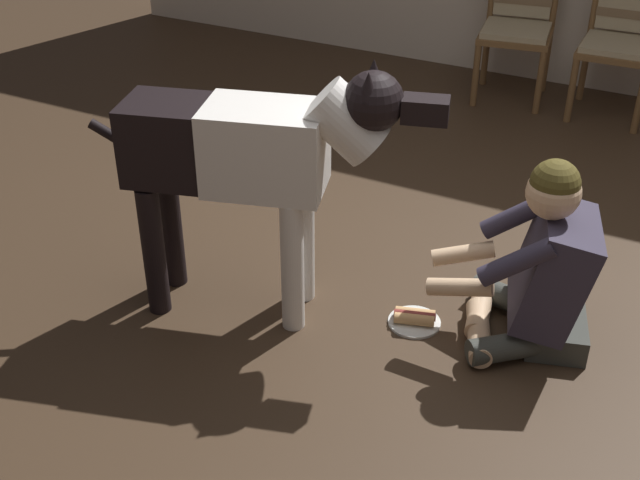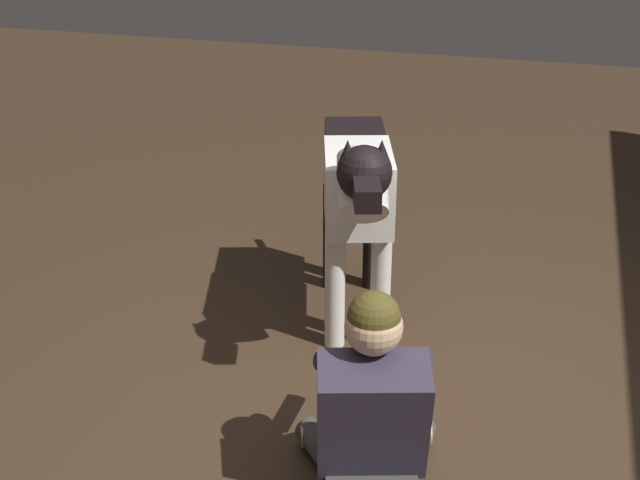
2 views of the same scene
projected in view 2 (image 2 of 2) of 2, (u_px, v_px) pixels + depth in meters
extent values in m
plane|color=#3F2D1E|center=(417.00, 447.00, 3.56)|extent=(13.63, 13.63, 0.00)
cylinder|color=#3C3F39|center=(329.00, 457.00, 3.40)|extent=(0.37, 0.35, 0.11)
cylinder|color=beige|center=(345.00, 434.00, 3.54)|extent=(0.21, 0.37, 0.09)
cylinder|color=#3C3F39|center=(408.00, 456.00, 3.40)|extent=(0.41, 0.17, 0.11)
cylinder|color=beige|center=(387.00, 434.00, 3.54)|extent=(0.17, 0.37, 0.09)
cube|color=#342E41|center=(372.00, 414.00, 3.18)|extent=(0.41, 0.47, 0.50)
cylinder|color=#342E41|center=(324.00, 361.00, 3.26)|extent=(0.30, 0.16, 0.24)
cylinder|color=beige|center=(335.00, 371.00, 3.52)|extent=(0.28, 0.11, 0.12)
cylinder|color=#342E41|center=(417.00, 361.00, 3.27)|extent=(0.30, 0.16, 0.24)
cylinder|color=beige|center=(397.00, 371.00, 3.52)|extent=(0.27, 0.18, 0.12)
sphere|color=beige|center=(374.00, 327.00, 3.07)|extent=(0.21, 0.21, 0.21)
sphere|color=#4F441C|center=(374.00, 318.00, 3.06)|extent=(0.19, 0.19, 0.19)
cylinder|color=white|center=(380.00, 290.00, 4.14)|extent=(0.10, 0.10, 0.60)
cylinder|color=white|center=(335.00, 290.00, 4.14)|extent=(0.10, 0.10, 0.60)
cylinder|color=black|center=(372.00, 236.00, 4.69)|extent=(0.10, 0.10, 0.60)
cylinder|color=black|center=(332.00, 236.00, 4.68)|extent=(0.10, 0.10, 0.60)
cube|color=white|center=(358.00, 187.00, 4.05)|extent=(0.54, 0.43, 0.35)
cube|color=black|center=(354.00, 160.00, 4.38)|extent=(0.48, 0.40, 0.33)
cylinder|color=white|center=(363.00, 184.00, 3.70)|extent=(0.39, 0.30, 0.34)
sphere|color=black|center=(364.00, 173.00, 3.57)|extent=(0.23, 0.23, 0.23)
cube|color=black|center=(367.00, 195.00, 3.40)|extent=(0.20, 0.15, 0.09)
cone|color=black|center=(382.00, 152.00, 3.55)|extent=(0.10, 0.10, 0.10)
cone|color=black|center=(348.00, 152.00, 3.54)|extent=(0.10, 0.10, 0.10)
cylinder|color=black|center=(352.00, 152.00, 4.60)|extent=(0.31, 0.13, 0.20)
cylinder|color=white|center=(362.00, 405.00, 3.81)|extent=(0.23, 0.23, 0.01)
cylinder|color=#E0A869|center=(357.00, 399.00, 3.79)|extent=(0.18, 0.09, 0.05)
cylinder|color=#E0A869|center=(367.00, 399.00, 3.79)|extent=(0.18, 0.09, 0.05)
cylinder|color=maroon|center=(362.00, 398.00, 3.79)|extent=(0.18, 0.09, 0.04)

